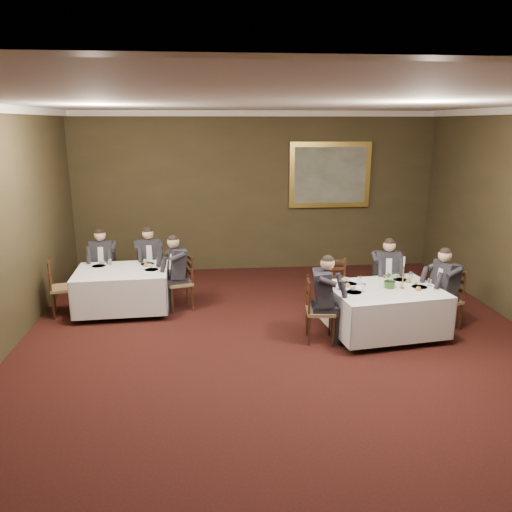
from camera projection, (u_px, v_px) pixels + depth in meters
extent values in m
plane|color=black|center=(291.00, 372.00, 6.73)|extent=(10.00, 10.00, 0.00)
cube|color=silver|center=(297.00, 100.00, 5.82)|extent=(8.00, 10.00, 0.10)
cube|color=#322F19|center=(256.00, 192.00, 11.08)|extent=(8.00, 0.10, 3.50)
cube|color=white|center=(256.00, 113.00, 10.60)|extent=(8.00, 0.10, 0.12)
cube|color=black|center=(385.00, 291.00, 7.73)|extent=(1.76, 1.41, 0.04)
cube|color=white|center=(385.00, 289.00, 7.73)|extent=(1.83, 1.48, 0.02)
cube|color=white|center=(384.00, 309.00, 7.81)|extent=(1.85, 1.50, 0.65)
cube|color=black|center=(121.00, 272.00, 8.70)|extent=(1.57, 1.21, 0.04)
cube|color=white|center=(121.00, 271.00, 8.69)|extent=(1.64, 1.28, 0.02)
cube|color=white|center=(123.00, 288.00, 8.78)|extent=(1.66, 1.30, 0.65)
cube|color=olive|center=(336.00, 290.00, 8.50)|extent=(0.45, 0.44, 0.05)
cube|color=black|center=(334.00, 273.00, 8.62)|extent=(0.38, 0.04, 0.54)
cube|color=olive|center=(385.00, 286.00, 8.70)|extent=(0.48, 0.46, 0.05)
cube|color=black|center=(383.00, 270.00, 8.82)|extent=(0.38, 0.06, 0.54)
cube|color=black|center=(387.00, 266.00, 8.61)|extent=(0.45, 0.35, 0.55)
sphere|color=#DFAE8B|center=(388.00, 244.00, 8.51)|extent=(0.23, 0.23, 0.21)
cube|color=olive|center=(320.00, 311.00, 7.56)|extent=(0.47, 0.48, 0.05)
cube|color=black|center=(308.00, 296.00, 7.50)|extent=(0.07, 0.38, 0.54)
cube|color=black|center=(321.00, 288.00, 7.47)|extent=(0.36, 0.45, 0.55)
sphere|color=#DFAE8B|center=(322.00, 263.00, 7.37)|extent=(0.23, 0.23, 0.21)
cube|color=olive|center=(444.00, 300.00, 8.03)|extent=(0.51, 0.53, 0.05)
cube|color=black|center=(456.00, 284.00, 8.03)|extent=(0.12, 0.38, 0.54)
cube|color=black|center=(447.00, 278.00, 7.93)|extent=(0.40, 0.48, 0.55)
sphere|color=#DFAE8B|center=(449.00, 255.00, 7.83)|extent=(0.25, 0.25, 0.21)
cube|color=olive|center=(104.00, 273.00, 9.47)|extent=(0.45, 0.43, 0.05)
cube|color=black|center=(105.00, 258.00, 9.59)|extent=(0.38, 0.04, 0.54)
cube|color=black|center=(102.00, 254.00, 9.37)|extent=(0.43, 0.32, 0.55)
sphere|color=#DFAE8B|center=(101.00, 234.00, 9.27)|extent=(0.21, 0.21, 0.21)
cube|color=olive|center=(150.00, 271.00, 9.59)|extent=(0.52, 0.50, 0.05)
cube|color=black|center=(148.00, 256.00, 9.70)|extent=(0.38, 0.11, 0.54)
cube|color=black|center=(149.00, 252.00, 9.49)|extent=(0.47, 0.39, 0.55)
sphere|color=#DFAE8B|center=(147.00, 233.00, 9.40)|extent=(0.25, 0.25, 0.21)
cube|color=olive|center=(179.00, 283.00, 8.90)|extent=(0.52, 0.54, 0.05)
cube|color=black|center=(189.00, 268.00, 8.91)|extent=(0.13, 0.37, 0.54)
cube|color=black|center=(179.00, 262.00, 8.81)|extent=(0.41, 0.49, 0.55)
sphere|color=#DFAE8B|center=(178.00, 242.00, 8.71)|extent=(0.26, 0.26, 0.21)
cube|color=olive|center=(63.00, 288.00, 8.62)|extent=(0.52, 0.53, 0.05)
cube|color=black|center=(50.00, 275.00, 8.49)|extent=(0.12, 0.38, 0.54)
imported|color=#2D5926|center=(391.00, 279.00, 7.70)|extent=(0.29, 0.25, 0.30)
cylinder|color=gold|center=(402.00, 288.00, 7.73)|extent=(0.08, 0.08, 0.02)
cylinder|color=gold|center=(403.00, 276.00, 7.68)|extent=(0.02, 0.02, 0.35)
cylinder|color=white|center=(404.00, 260.00, 7.62)|extent=(0.02, 0.02, 0.15)
cylinder|color=white|center=(349.00, 283.00, 7.95)|extent=(0.25, 0.25, 0.01)
cylinder|color=white|center=(347.00, 279.00, 8.09)|extent=(0.08, 0.08, 0.05)
cylinder|color=white|center=(360.00, 279.00, 7.95)|extent=(0.06, 0.06, 0.14)
cylinder|color=white|center=(99.00, 265.00, 8.94)|extent=(0.25, 0.25, 0.01)
cylinder|color=white|center=(101.00, 262.00, 9.08)|extent=(0.08, 0.08, 0.05)
cylinder|color=white|center=(108.00, 262.00, 8.94)|extent=(0.06, 0.06, 0.14)
cube|color=#E3C053|center=(330.00, 175.00, 11.08)|extent=(1.82, 0.08, 1.45)
cube|color=#4E5438|center=(330.00, 175.00, 11.04)|extent=(1.60, 0.01, 1.23)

